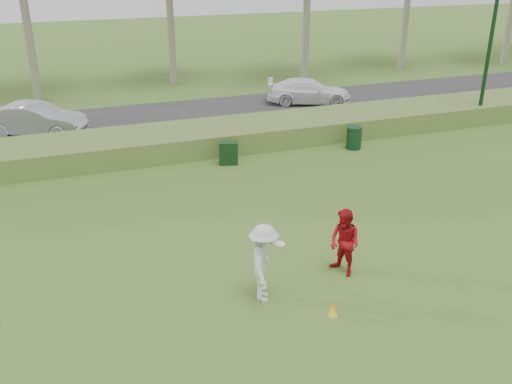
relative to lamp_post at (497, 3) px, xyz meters
name	(u,v)px	position (x,y,z in m)	size (l,w,h in m)	color
ground	(312,303)	(-14.00, -11.00, -5.59)	(120.00, 120.00, 0.00)	#3C6521
reed_strip	(191,139)	(-14.00, 1.00, -5.14)	(80.00, 3.00, 0.90)	#50702D
park_road	(167,118)	(-14.00, 6.00, -5.56)	(80.00, 6.00, 0.06)	#2D2D2D
lamp_post	(497,3)	(0.00, 0.00, 0.00)	(0.70, 0.70, 8.18)	black
player_white	(264,263)	(-15.04, -10.40, -4.60)	(1.18, 1.47, 1.99)	silver
player_red	(345,243)	(-12.66, -10.02, -4.68)	(0.88, 0.69, 1.82)	#A40E16
cone_orange	(333,307)	(-13.68, -11.45, -5.48)	(0.21, 0.21, 0.23)	orange
cone_yellow	(333,311)	(-13.77, -11.64, -5.47)	(0.22, 0.22, 0.24)	yellow
utility_cabinet	(228,153)	(-13.04, -1.18, -5.14)	(0.73, 0.46, 0.91)	black
trash_bin	(354,138)	(-7.49, -1.23, -5.11)	(0.64, 0.64, 0.96)	black
car_mid	(36,120)	(-20.10, 5.12, -4.81)	(1.54, 4.41, 1.45)	silver
car_right	(309,91)	(-6.20, 6.11, -4.88)	(1.83, 4.49, 1.30)	white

